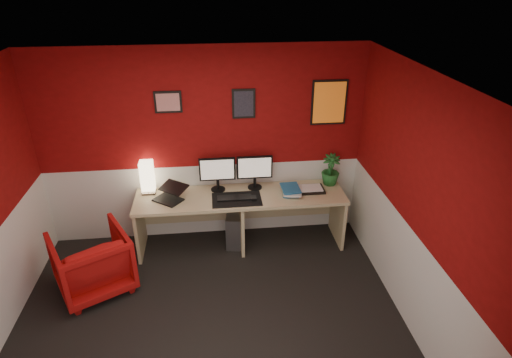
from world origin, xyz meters
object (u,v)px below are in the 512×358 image
(desk, at_px, (241,220))
(potted_plant, at_px, (331,170))
(monitor_right, at_px, (255,167))
(monitor_left, at_px, (217,169))
(laptop, at_px, (167,193))
(armchair, at_px, (92,262))
(shoji_lamp, at_px, (148,178))
(pc_tower, at_px, (235,227))
(zen_tray, at_px, (310,189))

(desk, height_order, potted_plant, potted_plant)
(monitor_right, relative_size, potted_plant, 1.42)
(potted_plant, bearing_deg, monitor_left, -179.79)
(laptop, distance_m, armchair, 1.14)
(desk, xyz_separation_m, potted_plant, (1.18, 0.18, 0.57))
(shoji_lamp, xyz_separation_m, monitor_left, (0.86, -0.03, 0.09))
(desk, height_order, pc_tower, desk)
(desk, bearing_deg, shoji_lamp, 169.60)
(armchair, bearing_deg, monitor_left, -178.15)
(laptop, bearing_deg, armchair, -104.97)
(desk, bearing_deg, laptop, -178.13)
(desk, xyz_separation_m, laptop, (-0.88, -0.03, 0.47))
(monitor_right, xyz_separation_m, zen_tray, (0.69, -0.15, -0.28))
(shoji_lamp, bearing_deg, armchair, -123.61)
(laptop, relative_size, potted_plant, 0.81)
(desk, distance_m, monitor_left, 0.73)
(shoji_lamp, distance_m, laptop, 0.36)
(zen_tray, bearing_deg, potted_plant, 27.12)
(laptop, xyz_separation_m, monitor_left, (0.61, 0.21, 0.18))
(pc_tower, bearing_deg, desk, -33.62)
(potted_plant, bearing_deg, zen_tray, -152.88)
(armchair, bearing_deg, desk, 172.73)
(armchair, bearing_deg, laptop, -171.04)
(zen_tray, xyz_separation_m, potted_plant, (0.29, 0.15, 0.19))
(zen_tray, relative_size, potted_plant, 0.86)
(shoji_lamp, relative_size, potted_plant, 0.98)
(potted_plant, distance_m, pc_tower, 1.44)
(monitor_left, xyz_separation_m, potted_plant, (1.45, 0.01, -0.09))
(monitor_right, height_order, pc_tower, monitor_right)
(zen_tray, bearing_deg, shoji_lamp, 175.00)
(monitor_right, bearing_deg, shoji_lamp, 178.79)
(monitor_right, relative_size, armchair, 0.75)
(laptop, distance_m, monitor_left, 0.67)
(shoji_lamp, distance_m, zen_tray, 2.04)
(zen_tray, height_order, potted_plant, potted_plant)
(laptop, relative_size, zen_tray, 0.94)
(zen_tray, bearing_deg, desk, -177.94)
(zen_tray, bearing_deg, armchair, -165.27)
(desk, relative_size, monitor_left, 4.48)
(shoji_lamp, relative_size, monitor_right, 0.69)
(desk, bearing_deg, potted_plant, 8.78)
(monitor_left, distance_m, pc_tower, 0.83)
(laptop, relative_size, monitor_right, 0.57)
(zen_tray, xyz_separation_m, pc_tower, (-0.96, 0.04, -0.52))
(monitor_left, xyz_separation_m, pc_tower, (0.20, -0.11, -0.80))
(laptop, bearing_deg, potted_plant, 43.82)
(shoji_lamp, xyz_separation_m, armchair, (-0.57, -0.86, -0.58))
(laptop, distance_m, pc_tower, 1.02)
(desk, height_order, monitor_left, monitor_left)
(potted_plant, bearing_deg, desk, -171.22)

